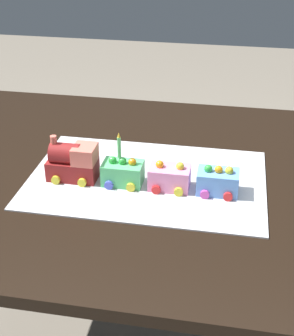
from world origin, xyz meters
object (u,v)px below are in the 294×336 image
object	(u,v)px
dining_table	(134,204)
cake_car_hopper_sky_blue	(218,181)
cake_car_tanker_mint_green	(123,173)
birthday_candle	(119,146)
cake_locomotive	(73,162)
cake_car_flatbed_bubblegum	(170,177)

from	to	relation	value
dining_table	cake_car_hopper_sky_blue	size ratio (longest dim) A/B	14.00
cake_car_tanker_mint_green	cake_car_hopper_sky_blue	size ratio (longest dim) A/B	1.00
cake_car_hopper_sky_blue	birthday_candle	size ratio (longest dim) A/B	1.49
cake_car_hopper_sky_blue	birthday_candle	distance (m)	0.25
cake_car_hopper_sky_blue	cake_locomotive	bearing A→B (deg)	180.00
cake_locomotive	cake_car_tanker_mint_green	bearing A→B (deg)	-0.00
cake_car_hopper_sky_blue	cake_car_flatbed_bubblegum	bearing A→B (deg)	180.00
cake_car_tanker_mint_green	cake_car_flatbed_bubblegum	distance (m)	0.12
dining_table	birthday_candle	world-z (taller)	birthday_candle
cake_locomotive	cake_car_tanker_mint_green	distance (m)	0.13
dining_table	cake_car_tanker_mint_green	world-z (taller)	cake_car_tanker_mint_green
cake_car_flatbed_bubblegum	birthday_candle	bearing A→B (deg)	180.00
dining_table	cake_locomotive	xyz separation A→B (m)	(-0.14, -0.07, 0.16)
cake_car_tanker_mint_green	cake_car_flatbed_bubblegum	xyz separation A→B (m)	(0.12, 0.00, -0.00)
cake_locomotive	cake_car_hopper_sky_blue	bearing A→B (deg)	-0.00
cake_car_hopper_sky_blue	birthday_candle	bearing A→B (deg)	180.00
dining_table	cake_locomotive	bearing A→B (deg)	-152.29
dining_table	cake_car_tanker_mint_green	xyz separation A→B (m)	(-0.01, -0.07, 0.14)
dining_table	cake_locomotive	distance (m)	0.22
cake_locomotive	cake_car_flatbed_bubblegum	xyz separation A→B (m)	(0.25, -0.00, -0.02)
dining_table	cake_car_flatbed_bubblegum	bearing A→B (deg)	-34.60
cake_locomotive	cake_car_flatbed_bubblegum	world-z (taller)	cake_locomotive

